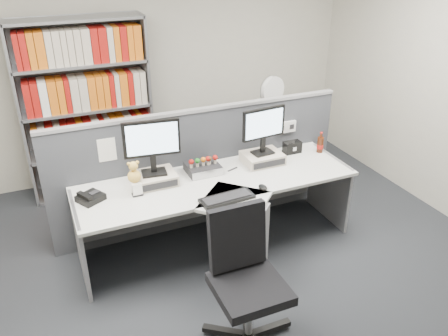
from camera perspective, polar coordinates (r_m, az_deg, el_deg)
name	(u,v)px	position (r m, az deg, el deg)	size (l,w,h in m)	color
ground	(254,296)	(4.04, 3.78, -15.67)	(5.50, 5.50, 0.00)	#2A2D32
room_shell	(262,92)	(3.12, 4.77, 9.37)	(5.04, 5.54, 2.72)	#B7B4A4
partition	(201,167)	(4.62, -2.88, 0.08)	(3.00, 0.08, 1.27)	#3F4147
desk	(226,216)	(4.18, 0.30, -6.00)	(2.60, 1.20, 0.72)	silver
monitor_riser_left	(155,179)	(4.19, -8.64, -1.31)	(0.38, 0.31, 0.10)	beige
monitor_riser_right	(262,158)	(4.55, 4.82, 1.26)	(0.38, 0.31, 0.10)	beige
monitor_left	(152,143)	(4.04, -8.99, 3.13)	(0.50, 0.19, 0.51)	black
monitor_right	(264,127)	(4.42, 4.97, 5.13)	(0.46, 0.17, 0.47)	black
desktop_pc	(203,168)	(4.35, -2.65, -0.05)	(0.31, 0.27, 0.08)	black
figurines	(204,160)	(4.30, -2.49, 0.97)	(0.29, 0.05, 0.09)	beige
keyboard	(227,198)	(3.90, 0.37, -3.79)	(0.48, 0.21, 0.03)	black
mouse	(263,187)	(4.07, 4.86, -2.43)	(0.07, 0.11, 0.04)	black
desk_phone	(90,197)	(4.04, -16.35, -3.55)	(0.26, 0.25, 0.09)	black
desk_calendar	(137,190)	(4.02, -10.78, -2.75)	(0.09, 0.07, 0.11)	black
plush_toy	(134,174)	(4.01, -11.16, -0.68)	(0.12, 0.12, 0.20)	gold
speaker	(292,147)	(4.79, 8.49, 2.59)	(0.18, 0.10, 0.12)	black
cola_bottle	(320,145)	(4.85, 11.90, 2.86)	(0.07, 0.07, 0.22)	#3F190A
shelving_unit	(87,112)	(5.39, -16.67, 6.74)	(1.41, 0.40, 2.00)	gray
filing_cabinet	(269,147)	(5.81, 5.65, 2.57)	(0.45, 0.61, 0.70)	gray
desk_fan	(272,94)	(5.56, 5.98, 9.20)	(0.34, 0.20, 0.57)	white
office_chair	(245,276)	(3.37, 2.63, -13.29)	(0.66, 0.69, 1.04)	silver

